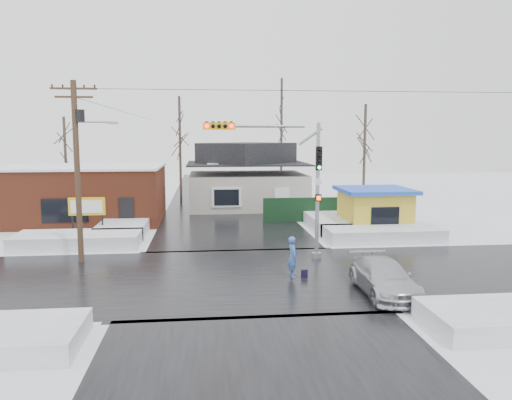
{
  "coord_description": "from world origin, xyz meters",
  "views": [
    {
      "loc": [
        -1.75,
        -21.88,
        6.34
      ],
      "look_at": [
        0.92,
        3.78,
        3.0
      ],
      "focal_mm": 35.0,
      "sensor_mm": 36.0,
      "label": 1
    }
  ],
  "objects": [
    {
      "name": "shopping_bag",
      "position": [
        2.65,
        -0.49,
        0.17
      ],
      "size": [
        0.29,
        0.14,
        0.35
      ],
      "primitive_type": "cube",
      "rotation": [
        0.0,
        0.0,
        0.07
      ],
      "color": "black",
      "rests_on": "ground"
    },
    {
      "name": "marquee_sign",
      "position": [
        -9.0,
        9.49,
        1.92
      ],
      "size": [
        2.2,
        0.21,
        2.55
      ],
      "color": "black",
      "rests_on": "ground"
    },
    {
      "name": "fence",
      "position": [
        6.5,
        14.0,
        0.9
      ],
      "size": [
        8.0,
        0.12,
        1.8
      ],
      "primitive_type": "cube",
      "color": "black",
      "rests_on": "ground"
    },
    {
      "name": "house",
      "position": [
        2.0,
        22.0,
        2.62
      ],
      "size": [
        10.4,
        8.4,
        5.76
      ],
      "color": "#B3AFA2",
      "rests_on": "ground"
    },
    {
      "name": "brick_building",
      "position": [
        -11.0,
        15.99,
        2.08
      ],
      "size": [
        12.2,
        8.2,
        4.12
      ],
      "color": "brown",
      "rests_on": "ground"
    },
    {
      "name": "pedestrian",
      "position": [
        2.14,
        -0.33,
        0.92
      ],
      "size": [
        0.44,
        0.68,
        1.85
      ],
      "primitive_type": "imported",
      "rotation": [
        0.0,
        0.0,
        1.57
      ],
      "color": "#4065B3",
      "rests_on": "ground"
    },
    {
      "name": "tree_far_right",
      "position": [
        12.0,
        20.0,
        7.16
      ],
      "size": [
        3.0,
        3.0,
        9.0
      ],
      "color": "#332821",
      "rests_on": "ground"
    },
    {
      "name": "road_ns",
      "position": [
        0.0,
        0.0,
        0.01
      ],
      "size": [
        10.0,
        120.0,
        0.02
      ],
      "primitive_type": "cube",
      "color": "black",
      "rests_on": "ground"
    },
    {
      "name": "snowbank_nw",
      "position": [
        -9.0,
        7.0,
        0.4
      ],
      "size": [
        7.0,
        3.0,
        0.8
      ],
      "primitive_type": "cube",
      "color": "white",
      "rests_on": "ground"
    },
    {
      "name": "snowbank_nside_w",
      "position": [
        -7.0,
        12.0,
        0.4
      ],
      "size": [
        3.0,
        8.0,
        0.8
      ],
      "primitive_type": "cube",
      "color": "white",
      "rests_on": "ground"
    },
    {
      "name": "traffic_signal",
      "position": [
        2.43,
        2.97,
        4.54
      ],
      "size": [
        6.05,
        0.68,
        7.0
      ],
      "color": "gray",
      "rests_on": "ground"
    },
    {
      "name": "tree_far_mid",
      "position": [
        6.0,
        28.0,
        9.54
      ],
      "size": [
        3.0,
        3.0,
        12.0
      ],
      "color": "#332821",
      "rests_on": "ground"
    },
    {
      "name": "tree_far_left",
      "position": [
        -4.0,
        26.0,
        7.95
      ],
      "size": [
        3.0,
        3.0,
        10.0
      ],
      "color": "#332821",
      "rests_on": "ground"
    },
    {
      "name": "kiosk",
      "position": [
        9.5,
        9.99,
        1.46
      ],
      "size": [
        4.6,
        4.6,
        2.88
      ],
      "color": "gold",
      "rests_on": "ground"
    },
    {
      "name": "road_ew",
      "position": [
        0.0,
        0.0,
        0.01
      ],
      "size": [
        120.0,
        10.0,
        0.02
      ],
      "primitive_type": "cube",
      "color": "black",
      "rests_on": "ground"
    },
    {
      "name": "snowbank_nside_e",
      "position": [
        7.0,
        12.0,
        0.4
      ],
      "size": [
        3.0,
        8.0,
        0.8
      ],
      "primitive_type": "cube",
      "color": "white",
      "rests_on": "ground"
    },
    {
      "name": "tree_far_west",
      "position": [
        -14.0,
        24.0,
        6.36
      ],
      "size": [
        3.0,
        3.0,
        8.0
      ],
      "color": "#332821",
      "rests_on": "ground"
    },
    {
      "name": "utility_pole",
      "position": [
        -7.93,
        3.5,
        5.11
      ],
      "size": [
        3.15,
        0.44,
        9.0
      ],
      "color": "#382619",
      "rests_on": "ground"
    },
    {
      "name": "ground",
      "position": [
        0.0,
        0.0,
        0.0
      ],
      "size": [
        120.0,
        120.0,
        0.0
      ],
      "primitive_type": "plane",
      "color": "white",
      "rests_on": "ground"
    },
    {
      "name": "snowbank_ne",
      "position": [
        9.0,
        7.0,
        0.4
      ],
      "size": [
        7.0,
        3.0,
        0.8
      ],
      "primitive_type": "cube",
      "color": "white",
      "rests_on": "ground"
    },
    {
      "name": "car",
      "position": [
        5.35,
        -3.09,
        0.68
      ],
      "size": [
        1.93,
        4.67,
        1.35
      ],
      "primitive_type": "imported",
      "rotation": [
        0.0,
        0.0,
        -0.01
      ],
      "color": "silver",
      "rests_on": "ground"
    }
  ]
}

